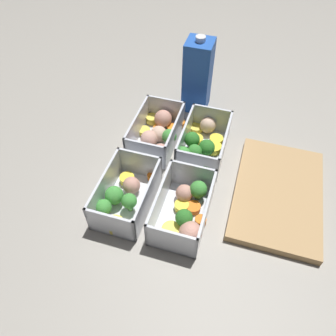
% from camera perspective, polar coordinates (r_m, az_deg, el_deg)
% --- Properties ---
extents(ground_plane, '(4.00, 4.00, 0.00)m').
position_cam_1_polar(ground_plane, '(0.75, 0.00, -1.25)').
color(ground_plane, gray).
extents(container_near_left, '(0.17, 0.12, 0.07)m').
position_cam_1_polar(container_near_left, '(0.81, -1.72, 6.15)').
color(container_near_left, silver).
rests_on(container_near_left, ground_plane).
extents(container_near_right, '(0.18, 0.10, 0.07)m').
position_cam_1_polar(container_near_right, '(0.68, -7.65, -4.78)').
color(container_near_right, silver).
rests_on(container_near_right, ground_plane).
extents(container_far_left, '(0.19, 0.11, 0.07)m').
position_cam_1_polar(container_far_left, '(0.78, 5.93, 4.25)').
color(container_far_left, silver).
rests_on(container_far_left, ground_plane).
extents(container_far_right, '(0.17, 0.11, 0.07)m').
position_cam_1_polar(container_far_right, '(0.66, 3.09, -7.44)').
color(container_far_right, silver).
rests_on(container_far_right, ground_plane).
extents(juice_carton, '(0.07, 0.07, 0.20)m').
position_cam_1_polar(juice_carton, '(0.87, 5.00, 15.68)').
color(juice_carton, blue).
rests_on(juice_carton, ground_plane).
extents(cutting_board, '(0.28, 0.18, 0.02)m').
position_cam_1_polar(cutting_board, '(0.74, 18.55, -4.19)').
color(cutting_board, tan).
rests_on(cutting_board, ground_plane).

